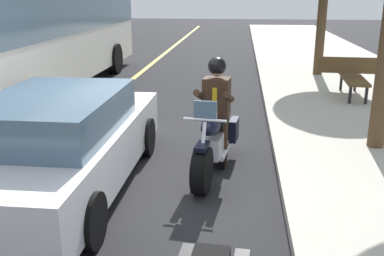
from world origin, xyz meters
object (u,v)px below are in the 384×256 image
(rider_main, at_px, (216,103))
(bus_near, at_px, (34,23))
(car_dark, at_px, (61,143))
(bench_sidewalk, at_px, (354,74))
(motorcycle_main, at_px, (214,142))

(rider_main, bearing_deg, bus_near, -133.38)
(rider_main, relative_size, bus_near, 0.16)
(bus_near, distance_m, car_dark, 6.77)
(bus_near, bearing_deg, bench_sidewalk, 89.29)
(rider_main, height_order, car_dark, rider_main)
(car_dark, xyz_separation_m, bench_sidewalk, (-5.84, 5.22, 0.02))
(rider_main, height_order, bus_near, bus_near)
(motorcycle_main, xyz_separation_m, bench_sidewalk, (-4.89, 3.18, 0.26))
(bench_sidewalk, bearing_deg, motorcycle_main, -33.07)
(bench_sidewalk, bearing_deg, bus_near, -90.71)
(bus_near, relative_size, bench_sidewalk, 6.04)
(motorcycle_main, relative_size, rider_main, 1.27)
(rider_main, xyz_separation_m, car_dark, (1.14, -2.06, -0.35))
(motorcycle_main, relative_size, bus_near, 0.20)
(rider_main, distance_m, car_dark, 2.38)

